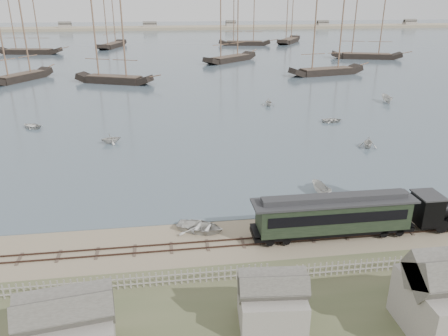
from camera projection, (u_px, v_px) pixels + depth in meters
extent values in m
plane|color=tan|center=(216.00, 233.00, 38.46)|extent=(600.00, 600.00, 0.00)
cube|color=#435360|center=(170.00, 42.00, 194.98)|extent=(600.00, 336.00, 0.06)
cube|color=#3D2921|center=(220.00, 247.00, 36.13)|extent=(120.00, 0.08, 0.12)
cube|color=#3D2921|center=(219.00, 240.00, 37.05)|extent=(120.00, 0.08, 0.12)
cube|color=#403329|center=(219.00, 244.00, 36.61)|extent=(120.00, 1.80, 0.06)
cube|color=tan|center=(167.00, 29.00, 268.65)|extent=(500.00, 20.00, 1.80)
cube|color=black|center=(427.00, 209.00, 38.23)|extent=(1.97, 2.41, 2.52)
cube|color=#2C2C2E|center=(429.00, 195.00, 37.74)|extent=(2.19, 2.63, 0.13)
cube|color=black|center=(332.00, 229.00, 37.63)|extent=(13.99, 2.30, 0.35)
cube|color=black|center=(333.00, 215.00, 37.11)|extent=(12.99, 2.50, 2.50)
cube|color=black|center=(339.00, 219.00, 35.85)|extent=(11.99, 0.06, 0.90)
cube|color=black|center=(328.00, 205.00, 38.19)|extent=(11.99, 0.06, 0.90)
cube|color=#2C2C2E|center=(335.00, 201.00, 36.63)|extent=(13.99, 2.70, 0.18)
cube|color=#2C2C2E|center=(335.00, 198.00, 36.52)|extent=(12.49, 1.20, 0.45)
imported|color=beige|center=(200.00, 227.00, 38.51)|extent=(4.53, 5.11, 0.88)
imported|color=beige|center=(111.00, 138.00, 61.25)|extent=(3.00, 3.28, 1.46)
imported|color=beige|center=(321.00, 190.00, 45.31)|extent=(3.36, 1.77, 1.23)
imported|color=beige|center=(332.00, 120.00, 71.66)|extent=(2.45, 3.39, 0.70)
imported|color=beige|center=(368.00, 142.00, 59.57)|extent=(3.64, 3.49, 1.49)
imported|color=beige|center=(387.00, 99.00, 84.74)|extent=(3.85, 1.77, 1.44)
imported|color=beige|center=(31.00, 126.00, 68.59)|extent=(4.07, 4.23, 0.71)
imported|color=beige|center=(269.00, 102.00, 82.17)|extent=(2.90, 2.56, 1.44)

